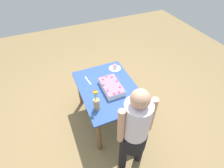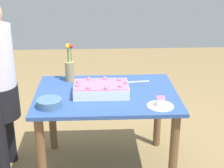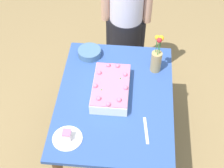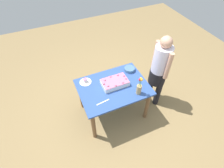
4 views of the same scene
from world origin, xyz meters
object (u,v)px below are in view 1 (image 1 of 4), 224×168
Objects in this scene: sheet_cake at (111,87)px; cake_knife at (88,80)px; fruit_bowl at (136,101)px; person_standing at (135,130)px; serving_plate_with_slice at (115,68)px; flower_vase at (96,103)px.

cake_knife is at bearing 39.79° from sheet_cake.
person_standing reaches higher than fruit_bowl.
fruit_bowl is (-0.39, -0.22, -0.02)m from sheet_cake.
serving_plate_with_slice is 0.84m from fruit_bowl.
fruit_bowl is at bearing 27.02° from cake_knife.
serving_plate_with_slice is at bearing -2.53° from fruit_bowl.
flower_vase is 0.63m from person_standing.
flower_vase is at bearing 129.57° from sheet_cake.
flower_vase is 0.23× the size of person_standing.
cake_knife is (-0.12, 0.53, -0.02)m from serving_plate_with_slice.
serving_plate_with_slice is at bearing -39.24° from flower_vase.
serving_plate_with_slice is 0.92× the size of cake_knife.
sheet_cake reaches higher than cake_knife.
flower_vase is (-0.72, 0.59, 0.10)m from serving_plate_with_slice.
flower_vase is 0.57m from fruit_bowl.
flower_vase is at bearing -12.69° from cake_knife.
sheet_cake is 0.51m from serving_plate_with_slice.
sheet_cake is 2.32× the size of fruit_bowl.
person_standing is (-0.57, -0.27, 0.00)m from flower_vase.
flower_vase is (-0.60, 0.06, 0.12)m from cake_knife.
serving_plate_with_slice is 0.54m from cake_knife.
serving_plate_with_slice is at bearing -29.84° from sheet_cake.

